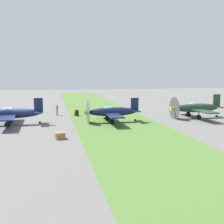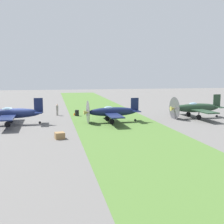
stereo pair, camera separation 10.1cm
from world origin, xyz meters
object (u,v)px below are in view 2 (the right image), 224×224
object	(u,v)px
runway_marker_cone	(74,114)
airplane_lead	(12,113)
ground_crew_chief	(57,109)
fuel_drum	(77,113)
airplane_trail	(196,108)
airplane_wingman	(112,112)
supply_crate	(60,136)

from	to	relation	value
runway_marker_cone	airplane_lead	bearing A→B (deg)	129.64
airplane_lead	runway_marker_cone	bearing A→B (deg)	-51.47
ground_crew_chief	runway_marker_cone	distance (m)	2.72
ground_crew_chief	fuel_drum	distance (m)	3.18
airplane_lead	airplane_trail	size ratio (longest dim) A/B	0.98
airplane_trail	ground_crew_chief	bearing A→B (deg)	69.34
airplane_wingman	supply_crate	distance (m)	11.03
fuel_drum	runway_marker_cone	bearing A→B (deg)	25.64
airplane_wingman	airplane_lead	bearing A→B (deg)	86.45
airplane_trail	ground_crew_chief	distance (m)	20.72
runway_marker_cone	supply_crate	bearing A→B (deg)	170.66
airplane_lead	supply_crate	size ratio (longest dim) A/B	10.79
airplane_wingman	runway_marker_cone	world-z (taller)	airplane_wingman
fuel_drum	supply_crate	distance (m)	15.47
airplane_lead	ground_crew_chief	bearing A→B (deg)	-38.99
runway_marker_cone	fuel_drum	bearing A→B (deg)	-154.36
airplane_wingman	airplane_trail	xyz separation A→B (m)	(1.07, -12.61, 0.09)
ground_crew_chief	fuel_drum	world-z (taller)	ground_crew_chief
airplane_trail	supply_crate	distance (m)	21.82
airplane_lead	airplane_wingman	distance (m)	12.66
airplane_trail	ground_crew_chief	size ratio (longest dim) A/B	5.71
airplane_trail	airplane_wingman	bearing A→B (deg)	93.32
airplane_lead	ground_crew_chief	world-z (taller)	airplane_lead
supply_crate	airplane_trail	bearing A→B (deg)	-64.01
airplane_wingman	runway_marker_cone	size ratio (longest dim) A/B	21.09
airplane_lead	supply_crate	world-z (taller)	airplane_lead
supply_crate	airplane_lead	bearing A→B (deg)	32.19
supply_crate	airplane_wingman	bearing A→B (deg)	-39.46
airplane_wingman	ground_crew_chief	xyz separation A→B (m)	(7.85, 6.96, -0.48)
airplane_lead	runway_marker_cone	distance (m)	10.83
airplane_lead	airplane_wingman	xyz separation A→B (m)	(-0.54, -12.65, -0.07)
airplane_trail	ground_crew_chief	world-z (taller)	airplane_trail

